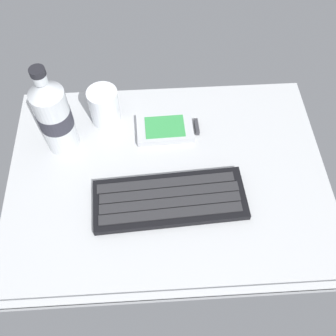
{
  "coord_description": "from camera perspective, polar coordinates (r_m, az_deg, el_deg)",
  "views": [
    {
      "loc": [
        -2.38,
        -39.97,
        65.79
      ],
      "look_at": [
        0.0,
        0.0,
        3.0
      ],
      "focal_mm": 41.06,
      "sensor_mm": 36.0,
      "label": 1
    }
  ],
  "objects": [
    {
      "name": "keyboard",
      "position": [
        0.73,
        -0.03,
        -4.71
      ],
      "size": [
        29.54,
        12.5,
        1.7
      ],
      "color": "black",
      "rests_on": "ground_plane"
    },
    {
      "name": "juice_cup",
      "position": [
        0.84,
        -9.39,
        8.84
      ],
      "size": [
        6.4,
        6.4,
        8.5
      ],
      "color": "silver",
      "rests_on": "ground_plane"
    },
    {
      "name": "handheld_device",
      "position": [
        0.83,
        -0.02,
        5.87
      ],
      "size": [
        12.96,
        7.95,
        1.5
      ],
      "color": "#B7BABF",
      "rests_on": "ground_plane"
    },
    {
      "name": "water_bottle",
      "position": [
        0.78,
        -16.57,
        7.51
      ],
      "size": [
        6.73,
        6.73,
        20.8
      ],
      "color": "silver",
      "rests_on": "ground_plane"
    },
    {
      "name": "ground_plane",
      "position": [
        0.78,
        0.01,
        -1.72
      ],
      "size": [
        64.0,
        48.0,
        2.8
      ],
      "color": "#B7BABC"
    }
  ]
}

